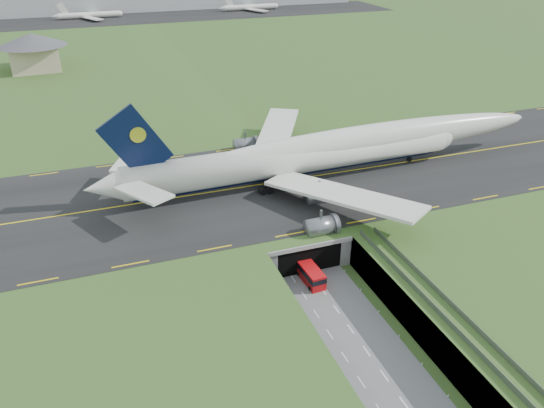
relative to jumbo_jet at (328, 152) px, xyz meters
name	(u,v)px	position (x,y,z in m)	size (l,w,h in m)	color
ground	(328,299)	(-14.34, -32.49, -11.79)	(900.00, 900.00, 0.00)	#375020
airfield_deck	(329,285)	(-14.34, -32.49, -8.79)	(800.00, 800.00, 6.00)	gray
trench_road	(349,328)	(-14.34, -39.99, -11.69)	(12.00, 75.00, 0.20)	slate
taxiway	(264,184)	(-14.34, 0.51, -5.70)	(800.00, 44.00, 0.18)	black
tunnel_portal	(292,233)	(-14.34, -15.77, -8.46)	(17.00, 22.30, 6.00)	gray
guideway	(463,334)	(-3.34, -51.60, -6.47)	(3.00, 53.00, 7.05)	#A8A8A3
jumbo_jet	(328,152)	(0.00, 0.00, 0.00)	(103.23, 64.83, 21.45)	silver
shuttle_tram	(310,274)	(-15.27, -27.00, -10.20)	(3.02, 7.15, 2.88)	red
service_building	(33,48)	(-62.73, 123.25, 2.18)	(25.85, 25.85, 13.45)	#C0AD8B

